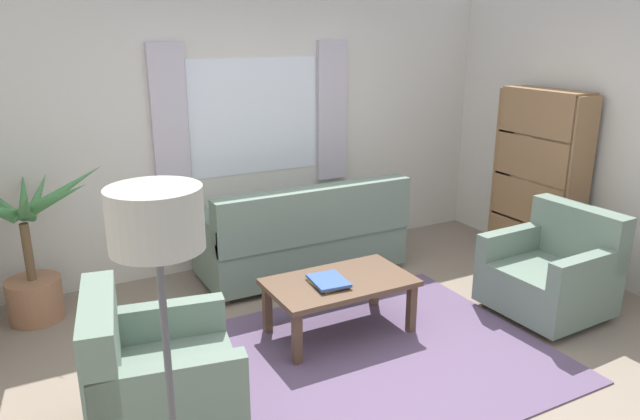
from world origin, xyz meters
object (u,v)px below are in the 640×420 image
Objects in this scene: potted_plant at (31,258)px; bookshelf at (539,177)px; standing_lamp at (159,254)px; coffee_table at (340,287)px; armchair_left at (155,378)px; book_stack_on_table at (329,282)px; couch at (304,238)px; armchair_right at (553,272)px.

potted_plant is 4.57m from bookshelf.
standing_lamp is at bearing 113.87° from bookshelf.
standing_lamp is (-4.05, -1.79, 0.57)m from bookshelf.
coffee_table is 0.64× the size of bookshelf.
potted_plant reaches higher than armchair_left.
standing_lamp reaches higher than book_stack_on_table.
book_stack_on_table is (-0.38, -1.17, 0.09)m from couch.
potted_plant is at bearing 98.03° from standing_lamp.
armchair_right is at bearing 140.72° from bookshelf.
armchair_right is 1.79m from coffee_table.
standing_lamp reaches higher than armchair_left.
bookshelf is 4.47m from standing_lamp.
book_stack_on_table is 2.36m from potted_plant.
couch is at bearing 69.32° from bookshelf.
standing_lamp is at bearing -177.49° from armchair_left.
standing_lamp is at bearing 53.73° from couch.
bookshelf is (2.14, -0.81, 0.52)m from couch.
armchair_left is 2.90× the size of book_stack_on_table.
standing_lamp is (-1.91, -2.60, 1.09)m from couch.
armchair_right is (1.45, -1.66, -0.01)m from couch.
book_stack_on_table is at bearing -35.40° from potted_plant.
bookshelf is at bearing 7.75° from coffee_table.
armchair_right is at bearing 131.13° from couch.
potted_plant is 0.73× the size of standing_lamp.
bookshelf reaches higher than potted_plant.
armchair_left is 1.50m from book_stack_on_table.
bookshelf reaches higher than standing_lamp.
potted_plant reaches higher than coffee_table.
couch is 1.17m from coffee_table.
armchair_right is 0.51× the size of bookshelf.
armchair_left is 1.10× the size of armchair_right.
armchair_left is 1.95m from potted_plant.
couch is 5.70× the size of book_stack_on_table.
couch reaches higher than coffee_table.
bookshelf is at bearing 23.87° from standing_lamp.
couch is 2.20m from armchair_right.
armchair_left is 1.45m from standing_lamp.
coffee_table is (-0.26, -1.14, 0.01)m from couch.
book_stack_on_table is 0.19× the size of bookshelf.
armchair_left is at bearing 82.71° from standing_lamp.
potted_plant is at bearing 144.60° from book_stack_on_table.
standing_lamp is at bearing -81.97° from potted_plant.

